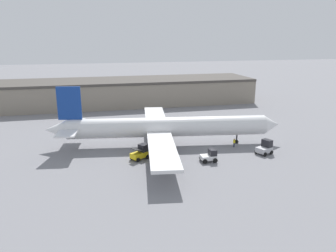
% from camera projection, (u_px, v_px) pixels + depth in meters
% --- Properties ---
extents(ground_plane, '(400.00, 400.00, 0.00)m').
position_uv_depth(ground_plane, '(168.00, 145.00, 60.86)').
color(ground_plane, slate).
extents(terminal_building, '(74.11, 17.32, 7.35)m').
position_uv_depth(terminal_building, '(128.00, 92.00, 97.54)').
color(terminal_building, gray).
rests_on(terminal_building, ground_plane).
extents(airplane, '(43.04, 38.67, 11.21)m').
position_uv_depth(airplane, '(162.00, 128.00, 59.87)').
color(airplane, silver).
rests_on(airplane, ground_plane).
extents(ground_crew_worker, '(0.35, 0.35, 1.61)m').
position_uv_depth(ground_crew_worker, '(234.00, 142.00, 59.73)').
color(ground_crew_worker, '#1E2338').
rests_on(ground_crew_worker, ground_plane).
extents(baggage_tug, '(2.51, 1.95, 2.03)m').
position_uv_depth(baggage_tug, '(210.00, 156.00, 52.79)').
color(baggage_tug, silver).
rests_on(baggage_tug, ground_plane).
extents(belt_loader_truck, '(3.36, 3.01, 2.39)m').
position_uv_depth(belt_loader_truck, '(141.00, 152.00, 53.88)').
color(belt_loader_truck, yellow).
rests_on(belt_loader_truck, ground_plane).
extents(pushback_tug, '(3.10, 2.90, 2.42)m').
position_uv_depth(pushback_tug, '(265.00, 148.00, 56.27)').
color(pushback_tug, '#B2B2B7').
rests_on(pushback_tug, ground_plane).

